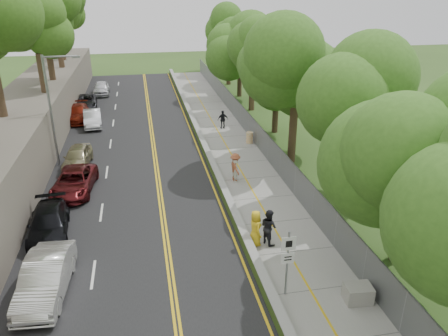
{
  "coord_description": "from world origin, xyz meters",
  "views": [
    {
      "loc": [
        -4.45,
        -17.41,
        12.41
      ],
      "look_at": [
        0.5,
        8.0,
        1.4
      ],
      "focal_mm": 35.0,
      "sensor_mm": 36.0,
      "label": 1
    }
  ],
  "objects_px": {
    "concrete_block": "(358,293)",
    "car_2": "(74,182)",
    "painter_0": "(255,228)",
    "person_far": "(223,119)",
    "streetlight": "(53,104)",
    "construction_barrel": "(250,138)",
    "signpost": "(288,257)",
    "car_1": "(45,278)"
  },
  "relations": [
    {
      "from": "streetlight",
      "to": "construction_barrel",
      "type": "height_order",
      "value": "streetlight"
    },
    {
      "from": "streetlight",
      "to": "concrete_block",
      "type": "xyz_separation_m",
      "value": [
        14.35,
        -18.0,
        -4.22
      ]
    },
    {
      "from": "car_1",
      "to": "painter_0",
      "type": "xyz_separation_m",
      "value": [
        9.75,
        2.0,
        0.16
      ]
    },
    {
      "from": "concrete_block",
      "to": "car_2",
      "type": "xyz_separation_m",
      "value": [
        -12.89,
        13.17,
        0.32
      ]
    },
    {
      "from": "painter_0",
      "to": "person_far",
      "type": "distance_m",
      "value": 19.45
    },
    {
      "from": "car_1",
      "to": "construction_barrel",
      "type": "bearing_deg",
      "value": 56.02
    },
    {
      "from": "person_far",
      "to": "painter_0",
      "type": "bearing_deg",
      "value": 79.94
    },
    {
      "from": "signpost",
      "to": "car_2",
      "type": "xyz_separation_m",
      "value": [
        -10.05,
        12.19,
        -1.22
      ]
    },
    {
      "from": "car_1",
      "to": "signpost",
      "type": "bearing_deg",
      "value": -7.42
    },
    {
      "from": "streetlight",
      "to": "painter_0",
      "type": "bearing_deg",
      "value": -49.22
    },
    {
      "from": "concrete_block",
      "to": "person_far",
      "type": "xyz_separation_m",
      "value": [
        -1.09,
        24.34,
        0.47
      ]
    },
    {
      "from": "signpost",
      "to": "concrete_block",
      "type": "bearing_deg",
      "value": -19.12
    },
    {
      "from": "streetlight",
      "to": "concrete_block",
      "type": "distance_m",
      "value": 23.4
    },
    {
      "from": "concrete_block",
      "to": "person_far",
      "type": "relative_size",
      "value": 0.66
    },
    {
      "from": "construction_barrel",
      "to": "concrete_block",
      "type": "relative_size",
      "value": 0.84
    },
    {
      "from": "streetlight",
      "to": "person_far",
      "type": "distance_m",
      "value": 15.17
    },
    {
      "from": "construction_barrel",
      "to": "car_2",
      "type": "height_order",
      "value": "car_2"
    },
    {
      "from": "car_1",
      "to": "person_far",
      "type": "xyz_separation_m",
      "value": [
        11.8,
        21.35,
        0.05
      ]
    },
    {
      "from": "streetlight",
      "to": "concrete_block",
      "type": "bearing_deg",
      "value": -51.43
    },
    {
      "from": "concrete_block",
      "to": "car_2",
      "type": "height_order",
      "value": "car_2"
    },
    {
      "from": "concrete_block",
      "to": "car_1",
      "type": "xyz_separation_m",
      "value": [
        -12.89,
        3.0,
        0.42
      ]
    },
    {
      "from": "signpost",
      "to": "concrete_block",
      "type": "xyz_separation_m",
      "value": [
        2.84,
        -0.98,
        -1.54
      ]
    },
    {
      "from": "construction_barrel",
      "to": "person_far",
      "type": "bearing_deg",
      "value": 108.26
    },
    {
      "from": "construction_barrel",
      "to": "painter_0",
      "type": "xyz_separation_m",
      "value": [
        -3.48,
        -15.0,
        0.49
      ]
    },
    {
      "from": "streetlight",
      "to": "car_2",
      "type": "height_order",
      "value": "streetlight"
    },
    {
      "from": "streetlight",
      "to": "painter_0",
      "type": "distance_m",
      "value": 17.55
    },
    {
      "from": "person_far",
      "to": "construction_barrel",
      "type": "bearing_deg",
      "value": 104.25
    },
    {
      "from": "painter_0",
      "to": "concrete_block",
      "type": "bearing_deg",
      "value": -155.66
    },
    {
      "from": "streetlight",
      "to": "car_1",
      "type": "xyz_separation_m",
      "value": [
        1.46,
        -15.0,
        -3.8
      ]
    },
    {
      "from": "signpost",
      "to": "car_2",
      "type": "distance_m",
      "value": 15.84
    },
    {
      "from": "signpost",
      "to": "car_1",
      "type": "relative_size",
      "value": 0.64
    },
    {
      "from": "signpost",
      "to": "car_1",
      "type": "bearing_deg",
      "value": 168.67
    },
    {
      "from": "streetlight",
      "to": "concrete_block",
      "type": "relative_size",
      "value": 7.18
    },
    {
      "from": "concrete_block",
      "to": "painter_0",
      "type": "relative_size",
      "value": 0.58
    },
    {
      "from": "streetlight",
      "to": "signpost",
      "type": "height_order",
      "value": "streetlight"
    },
    {
      "from": "car_2",
      "to": "painter_0",
      "type": "xyz_separation_m",
      "value": [
        9.75,
        -8.17,
        0.27
      ]
    },
    {
      "from": "streetlight",
      "to": "car_1",
      "type": "relative_size",
      "value": 1.64
    },
    {
      "from": "signpost",
      "to": "car_2",
      "type": "height_order",
      "value": "signpost"
    },
    {
      "from": "car_2",
      "to": "painter_0",
      "type": "height_order",
      "value": "painter_0"
    },
    {
      "from": "signpost",
      "to": "car_1",
      "type": "height_order",
      "value": "signpost"
    },
    {
      "from": "streetlight",
      "to": "person_far",
      "type": "bearing_deg",
      "value": 25.57
    },
    {
      "from": "painter_0",
      "to": "construction_barrel",
      "type": "bearing_deg",
      "value": -20.86
    }
  ]
}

